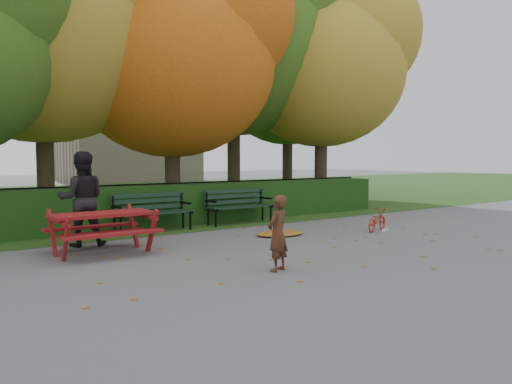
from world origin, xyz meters
TOP-DOWN VIEW (x-y plane):
  - ground at (0.00, 0.00)m, footprint 90.00×90.00m
  - grass_strip at (0.00, 14.00)m, footprint 90.00×90.00m
  - building_right at (8.00, 28.00)m, footprint 9.00×6.00m
  - hedge at (0.00, 4.50)m, footprint 13.00×0.90m
  - iron_fence at (0.00, 5.30)m, footprint 14.00×0.04m
  - tree_b at (-2.44, 6.75)m, footprint 6.72×6.40m
  - tree_c at (0.83, 5.96)m, footprint 6.30×6.00m
  - tree_d at (3.88, 7.23)m, footprint 7.14×6.80m
  - tree_e at (6.52, 5.77)m, footprint 6.09×5.80m
  - tree_g at (8.33, 9.76)m, footprint 6.30×6.00m
  - bench_left at (-1.30, 3.70)m, footprint 1.80×0.57m
  - bench_right at (1.10, 3.70)m, footprint 1.80×0.57m
  - picnic_table at (-3.12, 1.75)m, footprint 1.72×1.38m
  - leaf_pile at (0.75, 1.55)m, footprint 1.30×1.03m
  - leaf_scatter at (0.00, 0.30)m, footprint 9.00×5.70m
  - child at (-1.46, -1.12)m, footprint 0.49×0.41m
  - adult at (-3.17, 2.75)m, footprint 1.05×0.92m
  - bicycle at (2.94, 0.69)m, footprint 1.03×0.63m

SIDE VIEW (x-z plane):
  - ground at x=0.00m, z-range 0.00..0.00m
  - grass_strip at x=0.00m, z-range 0.01..0.01m
  - leaf_scatter at x=0.00m, z-range 0.00..0.01m
  - leaf_pile at x=0.75m, z-range 0.00..0.08m
  - bicycle at x=2.94m, z-range 0.00..0.51m
  - hedge at x=0.00m, z-range 0.00..1.00m
  - bench_left at x=-1.30m, z-range 0.08..0.96m
  - bench_right at x=1.10m, z-range 0.08..0.96m
  - iron_fence at x=0.00m, z-range 0.03..1.05m
  - picnic_table at x=-3.12m, z-range 0.15..0.99m
  - child at x=-1.46m, z-range 0.00..1.14m
  - adult at x=-3.17m, z-range 0.00..1.82m
  - tree_c at x=0.83m, z-range 0.82..8.82m
  - tree_e at x=6.52m, z-range 1.01..9.16m
  - tree_g at x=8.33m, z-range 1.10..9.65m
  - tree_b at x=-2.44m, z-range 1.01..9.80m
  - tree_d at x=3.88m, z-range 1.19..10.77m
  - building_right at x=8.00m, z-range 0.00..12.00m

